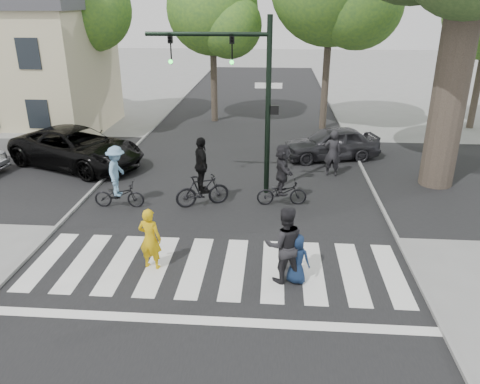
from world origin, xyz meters
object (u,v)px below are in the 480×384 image
object	(u,v)px
cyclist_mid	(202,179)
cyclist_left	(118,181)
pedestrian_woman	(150,239)
traffic_signal	(243,82)
pedestrian_child	(297,259)
cyclist_right	(282,178)
pedestrian_adult	(285,245)
car_grey	(331,143)
car_suv	(77,148)

from	to	relation	value
cyclist_mid	cyclist_left	bearing A→B (deg)	-173.45
pedestrian_woman	cyclist_left	world-z (taller)	cyclist_left
traffic_signal	pedestrian_child	world-z (taller)	traffic_signal
traffic_signal	cyclist_right	distance (m)	3.43
pedestrian_woman	cyclist_right	bearing A→B (deg)	-117.11
traffic_signal	cyclist_mid	bearing A→B (deg)	-133.25
traffic_signal	pedestrian_child	bearing A→B (deg)	-73.31
pedestrian_adult	car_grey	world-z (taller)	pedestrian_adult
traffic_signal	cyclist_right	size ratio (longest dim) A/B	2.83
cyclist_right	car_grey	world-z (taller)	cyclist_right
traffic_signal	pedestrian_child	xyz separation A→B (m)	(1.71, -5.72, -3.26)
pedestrian_adult	cyclist_right	world-z (taller)	cyclist_right
car_suv	car_grey	xyz separation A→B (m)	(10.53, 1.79, -0.10)
cyclist_mid	traffic_signal	bearing A→B (deg)	46.75
pedestrian_child	cyclist_right	bearing A→B (deg)	-67.14
pedestrian_woman	cyclist_mid	bearing A→B (deg)	-89.21
traffic_signal	cyclist_left	distance (m)	5.25
traffic_signal	cyclist_mid	size ratio (longest dim) A/B	2.53
pedestrian_woman	pedestrian_child	world-z (taller)	pedestrian_woman
traffic_signal	pedestrian_child	distance (m)	6.80
pedestrian_woman	car_suv	bearing A→B (deg)	-45.65
cyclist_right	car_grey	size ratio (longest dim) A/B	0.52
pedestrian_child	pedestrian_adult	distance (m)	0.47
cyclist_left	car_grey	distance (m)	9.47
cyclist_mid	car_grey	size ratio (longest dim) A/B	0.58
cyclist_left	cyclist_right	size ratio (longest dim) A/B	0.99
pedestrian_adult	traffic_signal	bearing A→B (deg)	-87.41
car_suv	pedestrian_woman	bearing A→B (deg)	-123.42
traffic_signal	cyclist_left	bearing A→B (deg)	-157.59
cyclist_mid	cyclist_right	distance (m)	2.65
pedestrian_adult	cyclist_mid	distance (m)	5.08
pedestrian_child	cyclist_right	distance (m)	4.69
pedestrian_woman	cyclist_mid	world-z (taller)	cyclist_mid
pedestrian_woman	car_suv	xyz separation A→B (m)	(-5.02, 7.63, -0.03)
cyclist_right	car_grey	distance (m)	5.59
cyclist_right	cyclist_mid	bearing A→B (deg)	-173.85
cyclist_left	car_suv	bearing A→B (deg)	127.21
cyclist_left	cyclist_right	distance (m)	5.40
pedestrian_woman	car_suv	size ratio (longest dim) A/B	0.29
pedestrian_adult	car_grey	size ratio (longest dim) A/B	0.48
cyclist_right	cyclist_left	bearing A→B (deg)	-173.64
cyclist_mid	pedestrian_woman	bearing A→B (deg)	-100.23
pedestrian_adult	car_suv	xyz separation A→B (m)	(-8.39, 7.98, -0.18)
traffic_signal	cyclist_right	xyz separation A→B (m)	(1.39, -1.05, -2.95)
pedestrian_child	cyclist_right	world-z (taller)	cyclist_right
cyclist_left	cyclist_mid	distance (m)	2.75
traffic_signal	cyclist_right	bearing A→B (deg)	-37.05
pedestrian_woman	cyclist_right	world-z (taller)	cyclist_right
pedestrian_woman	cyclist_mid	size ratio (longest dim) A/B	0.70
pedestrian_child	pedestrian_adult	world-z (taller)	pedestrian_adult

